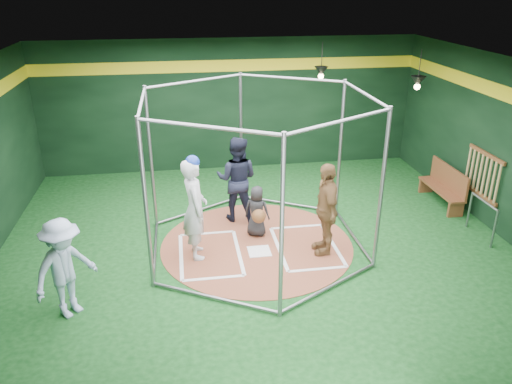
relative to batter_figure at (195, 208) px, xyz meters
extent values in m
cube|color=#0C3812|center=(1.19, 0.22, -1.02)|extent=(10.00, 9.00, 0.02)
cube|color=black|center=(1.19, 0.22, 2.49)|extent=(10.00, 9.00, 0.02)
cube|color=black|center=(1.19, 4.72, 0.74)|extent=(10.00, 0.10, 3.50)
cube|color=black|center=(1.19, -4.28, 0.74)|extent=(10.00, 0.10, 3.50)
cube|color=black|center=(6.19, 0.22, 0.74)|extent=(0.10, 9.00, 3.50)
cube|color=yellow|center=(1.19, 4.69, 1.79)|extent=(10.00, 0.01, 0.30)
cylinder|color=brown|center=(1.19, 0.22, -1.00)|extent=(3.80, 3.80, 0.01)
cube|color=white|center=(1.19, -0.08, -0.99)|extent=(0.43, 0.43, 0.01)
cube|color=white|center=(0.24, 0.82, -0.99)|extent=(1.10, 0.07, 0.01)
cube|color=white|center=(0.24, -0.88, -0.99)|extent=(1.10, 0.07, 0.01)
cube|color=white|center=(-0.31, -0.03, -0.99)|extent=(0.07, 1.70, 0.01)
cube|color=white|center=(0.79, -0.03, -0.99)|extent=(0.07, 1.70, 0.01)
cube|color=white|center=(2.14, 0.82, -0.99)|extent=(1.10, 0.07, 0.01)
cube|color=white|center=(2.14, -0.88, -0.99)|extent=(1.10, 0.07, 0.01)
cube|color=white|center=(1.59, -0.03, -0.99)|extent=(0.07, 1.70, 0.01)
cube|color=white|center=(2.69, -0.03, -0.99)|extent=(0.07, 1.70, 0.01)
cylinder|color=gray|center=(3.19, 1.37, 0.49)|extent=(0.07, 0.07, 3.00)
cylinder|color=gray|center=(1.19, 2.52, 0.49)|extent=(0.07, 0.07, 3.00)
cylinder|color=gray|center=(-0.80, 1.37, 0.49)|extent=(0.07, 0.07, 3.00)
cylinder|color=gray|center=(-0.80, -0.93, 0.49)|extent=(0.07, 0.07, 3.00)
cylinder|color=gray|center=(1.19, -2.08, 0.49)|extent=(0.07, 0.07, 3.00)
cylinder|color=gray|center=(3.19, -0.93, 0.49)|extent=(0.07, 0.07, 3.00)
cylinder|color=gray|center=(2.19, 1.95, 1.94)|extent=(2.02, 1.20, 0.06)
cylinder|color=gray|center=(2.19, 1.95, -0.96)|extent=(2.02, 1.20, 0.06)
cylinder|color=gray|center=(0.20, 1.95, 1.94)|extent=(2.02, 1.20, 0.06)
cylinder|color=gray|center=(0.20, 1.95, -0.96)|extent=(2.02, 1.20, 0.06)
cylinder|color=gray|center=(-0.80, 0.22, 1.94)|extent=(0.06, 2.30, 0.06)
cylinder|color=gray|center=(-0.80, 0.22, -0.96)|extent=(0.06, 2.30, 0.06)
cylinder|color=gray|center=(0.20, -1.50, 1.94)|extent=(2.02, 1.20, 0.06)
cylinder|color=gray|center=(0.20, -1.50, -0.96)|extent=(2.02, 1.20, 0.06)
cylinder|color=gray|center=(2.19, -1.50, 1.94)|extent=(2.02, 1.20, 0.06)
cylinder|color=gray|center=(2.19, -1.50, -0.96)|extent=(2.02, 1.20, 0.06)
cylinder|color=gray|center=(3.19, 0.22, 1.94)|extent=(0.06, 2.30, 0.06)
cylinder|color=gray|center=(3.19, 0.22, -0.96)|extent=(0.06, 2.30, 0.06)
cube|color=brown|center=(6.13, 0.62, 0.49)|extent=(0.05, 1.25, 0.08)
cube|color=brown|center=(6.13, 0.62, -0.41)|extent=(0.05, 1.25, 0.08)
cylinder|color=tan|center=(6.11, 0.07, 0.04)|extent=(0.06, 0.06, 0.85)
cylinder|color=tan|center=(6.11, 0.23, 0.04)|extent=(0.06, 0.06, 0.85)
cylinder|color=tan|center=(6.11, 0.39, 0.04)|extent=(0.06, 0.06, 0.85)
cylinder|color=tan|center=(6.11, 0.54, 0.04)|extent=(0.06, 0.06, 0.85)
cylinder|color=tan|center=(6.11, 0.70, 0.04)|extent=(0.06, 0.06, 0.85)
cylinder|color=tan|center=(6.11, 0.86, 0.04)|extent=(0.06, 0.06, 0.85)
cylinder|color=tan|center=(6.11, 1.02, 0.04)|extent=(0.06, 0.06, 0.85)
cylinder|color=tan|center=(6.11, 1.17, 0.04)|extent=(0.06, 0.06, 0.85)
cone|color=black|center=(3.39, 3.82, 1.74)|extent=(0.34, 0.34, 0.22)
sphere|color=#FFD899|center=(3.39, 3.82, 1.61)|extent=(0.14, 0.14, 0.14)
cylinder|color=black|center=(3.39, 3.82, 2.09)|extent=(0.02, 0.02, 0.70)
cone|color=black|center=(5.19, 2.22, 1.74)|extent=(0.34, 0.34, 0.22)
sphere|color=#FFD899|center=(5.19, 2.22, 1.61)|extent=(0.14, 0.14, 0.14)
cylinder|color=black|center=(5.19, 2.22, 2.09)|extent=(0.02, 0.02, 0.70)
imported|color=silver|center=(0.00, 0.00, -0.02)|extent=(0.53, 0.75, 1.94)
sphere|color=#163098|center=(0.00, 0.00, 0.89)|extent=(0.26, 0.26, 0.26)
imported|color=#A47846|center=(2.43, -0.24, -0.09)|extent=(0.48, 1.07, 1.80)
imported|color=black|center=(1.26, 0.63, -0.46)|extent=(0.61, 0.52, 1.07)
sphere|color=brown|center=(1.26, 0.38, -0.46)|extent=(0.28, 0.28, 0.28)
imported|color=black|center=(0.96, 1.43, -0.06)|extent=(1.08, 0.96, 1.86)
imported|color=#A5BADB|center=(-2.05, -1.50, -0.18)|extent=(1.18, 1.19, 1.64)
cube|color=brown|center=(5.74, 1.49, -0.64)|extent=(0.37, 1.58, 0.05)
cube|color=brown|center=(5.89, 1.49, -0.35)|extent=(0.05, 1.58, 0.53)
cube|color=brown|center=(5.74, 0.79, -0.83)|extent=(0.35, 0.07, 0.35)
cube|color=brown|center=(5.74, 2.19, -0.83)|extent=(0.35, 0.07, 0.35)
cylinder|color=gray|center=(5.74, -0.60, -0.60)|extent=(0.05, 0.05, 0.80)
cylinder|color=gray|center=(5.74, 0.29, -0.60)|extent=(0.05, 0.05, 0.80)
cylinder|color=gray|center=(5.74, -0.15, -0.22)|extent=(0.05, 0.89, 0.05)
camera|label=1|loc=(-0.18, -8.38, 3.89)|focal=35.00mm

